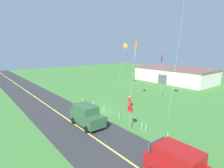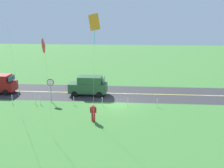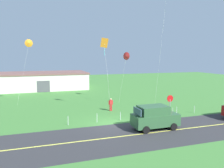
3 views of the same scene
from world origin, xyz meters
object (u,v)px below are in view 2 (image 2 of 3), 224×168
(kite_red_low, at_px, (94,24))
(car_suv_foreground, at_px, (89,85))
(kite_green_far, at_px, (44,46))
(stop_sign, at_px, (51,86))
(person_adult_near, at_px, (93,112))

(kite_red_low, bearing_deg, car_suv_foreground, -77.13)
(car_suv_foreground, xyz_separation_m, kite_red_low, (-2.14, 9.38, 7.27))
(kite_green_far, bearing_deg, stop_sign, -74.04)
(person_adult_near, bearing_deg, kite_red_low, -36.38)
(stop_sign, xyz_separation_m, person_adult_near, (-5.34, 5.07, -0.94))
(car_suv_foreground, relative_size, stop_sign, 1.72)
(stop_sign, distance_m, kite_red_low, 10.86)
(kite_red_low, bearing_deg, kite_green_far, 20.77)
(car_suv_foreground, distance_m, stop_sign, 4.71)
(kite_red_low, bearing_deg, stop_sign, -48.14)
(stop_sign, bearing_deg, kite_green_far, 105.96)
(car_suv_foreground, relative_size, kite_red_low, 0.48)
(kite_red_low, distance_m, kite_green_far, 4.07)
(kite_red_low, bearing_deg, person_adult_near, -73.20)
(car_suv_foreground, bearing_deg, stop_sign, 39.59)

